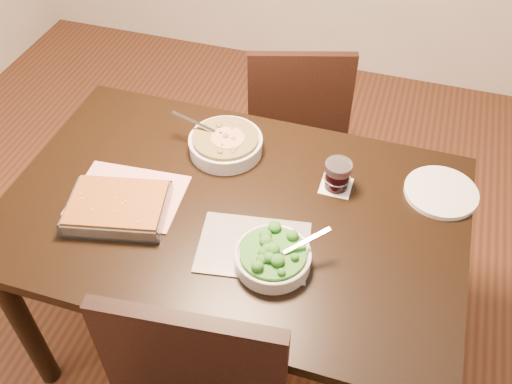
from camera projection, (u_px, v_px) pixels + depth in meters
The scene contains 11 objects.
ground at pixel (238, 335), 2.27m from camera, with size 4.00×4.00×0.00m, color #452413.
table at pixel (233, 228), 1.80m from camera, with size 1.40×0.90×0.75m.
magazine_a at pixel (128, 196), 1.76m from camera, with size 0.33×0.24×0.01m, color #B73445.
magazine_b at pixel (254, 247), 1.62m from camera, with size 0.31×0.22×0.01m, color #282830.
coaster at pixel (336, 186), 1.80m from camera, with size 0.10×0.10×0.00m, color white.
stew_bowl at pixel (226, 143), 1.89m from camera, with size 0.28×0.25×0.09m.
broccoli_bowl at pixel (273, 257), 1.56m from camera, with size 0.22×0.21×0.08m.
baking_dish at pixel (118, 207), 1.70m from camera, with size 0.33×0.27×0.05m.
wine_tumbler at pixel (338, 175), 1.76m from camera, with size 0.08×0.08×0.09m.
dinner_plate at pixel (441, 192), 1.77m from camera, with size 0.23×0.23×0.02m, color silver.
chair_far at pixel (297, 118), 2.45m from camera, with size 0.51×0.51×0.88m.
Camera 1 is at (0.42, -1.10, 2.02)m, focal length 40.00 mm.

